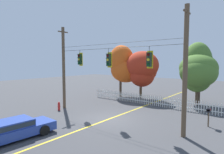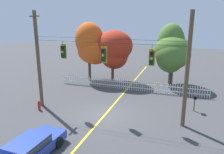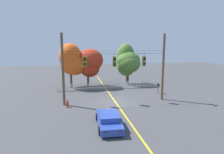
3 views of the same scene
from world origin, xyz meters
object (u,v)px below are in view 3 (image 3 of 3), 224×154
at_px(autumn_maple_near_fence, 71,60).
at_px(fire_hydrant, 67,104).
at_px(traffic_signal_northbound_primary, 85,62).
at_px(roadside_mailbox, 158,85).
at_px(traffic_signal_southbound_primary, 115,62).
at_px(autumn_maple_far_west, 126,61).
at_px(autumn_maple_mid, 90,63).
at_px(traffic_signal_westbound_side, 144,61).
at_px(parked_car, 109,119).
at_px(autumn_oak_far_east, 129,62).

bearing_deg(autumn_maple_near_fence, fire_hydrant, -92.96).
xyz_separation_m(traffic_signal_northbound_primary, roadside_mailbox, (10.04, 2.91, -3.70)).
xyz_separation_m(traffic_signal_southbound_primary, roadside_mailbox, (6.69, 2.91, -3.62)).
distance_m(traffic_signal_northbound_primary, autumn_maple_far_west, 12.57).
relative_size(autumn_maple_mid, fire_hydrant, 7.27).
relative_size(traffic_signal_northbound_primary, autumn_maple_mid, 0.24).
bearing_deg(traffic_signal_westbound_side, fire_hydrant, -174.16).
bearing_deg(traffic_signal_westbound_side, traffic_signal_northbound_primary, -180.00).
bearing_deg(traffic_signal_westbound_side, parked_car, -129.02).
height_order(parked_car, fire_hydrant, parked_car).
bearing_deg(autumn_maple_far_west, autumn_oak_far_east, -73.75).
relative_size(traffic_signal_westbound_side, autumn_oak_far_east, 0.28).
height_order(autumn_oak_far_east, parked_car, autumn_oak_far_east).
xyz_separation_m(traffic_signal_westbound_side, fire_hydrant, (-8.87, -0.91, -4.32)).
height_order(autumn_maple_near_fence, roadside_mailbox, autumn_maple_near_fence).
xyz_separation_m(parked_car, roadside_mailbox, (8.54, 9.54, 0.50)).
height_order(traffic_signal_southbound_primary, autumn_maple_near_fence, autumn_maple_near_fence).
xyz_separation_m(traffic_signal_southbound_primary, fire_hydrant, (-5.36, -0.91, -4.33)).
relative_size(fire_hydrant, roadside_mailbox, 0.60).
bearing_deg(parked_car, traffic_signal_northbound_primary, 102.77).
relative_size(autumn_maple_mid, autumn_oak_far_east, 1.09).
xyz_separation_m(traffic_signal_northbound_primary, autumn_oak_far_east, (7.65, 9.33, -1.12)).
bearing_deg(autumn_maple_near_fence, traffic_signal_northbound_primary, -80.33).
height_order(traffic_signal_southbound_primary, autumn_maple_far_west, autumn_maple_far_west).
distance_m(traffic_signal_westbound_side, autumn_maple_near_fence, 12.16).
height_order(traffic_signal_northbound_primary, traffic_signal_southbound_primary, same).
distance_m(traffic_signal_westbound_side, autumn_oak_far_east, 9.42).
xyz_separation_m(autumn_maple_near_fence, autumn_maple_mid, (2.78, 0.26, -0.48)).
xyz_separation_m(autumn_oak_far_east, fire_hydrant, (-9.65, -10.24, -3.28)).
height_order(autumn_maple_near_fence, autumn_oak_far_east, autumn_maple_near_fence).
xyz_separation_m(traffic_signal_northbound_primary, traffic_signal_southbound_primary, (3.35, 0.00, -0.07)).
height_order(traffic_signal_northbound_primary, roadside_mailbox, traffic_signal_northbound_primary).
distance_m(traffic_signal_southbound_primary, autumn_maple_far_west, 10.92).
bearing_deg(traffic_signal_northbound_primary, autumn_maple_mid, 81.96).
relative_size(traffic_signal_westbound_side, autumn_maple_mid, 0.25).
height_order(traffic_signal_southbound_primary, roadside_mailbox, traffic_signal_southbound_primary).
height_order(traffic_signal_westbound_side, fire_hydrant, traffic_signal_westbound_side).
xyz_separation_m(autumn_oak_far_east, roadside_mailbox, (2.39, -6.42, -2.58)).
distance_m(traffic_signal_northbound_primary, parked_car, 7.98).
xyz_separation_m(autumn_oak_far_east, autumn_maple_far_west, (-0.22, 0.76, 0.10)).
bearing_deg(parked_car, traffic_signal_southbound_primary, 74.39).
distance_m(traffic_signal_westbound_side, fire_hydrant, 9.91).
distance_m(autumn_maple_mid, fire_hydrant, 11.01).
distance_m(traffic_signal_southbound_primary, autumn_oak_far_east, 10.32).
relative_size(autumn_maple_near_fence, parked_car, 1.44).
height_order(autumn_maple_far_west, parked_car, autumn_maple_far_west).
bearing_deg(roadside_mailbox, parked_car, -131.84).
distance_m(autumn_maple_far_west, parked_car, 18.02).
bearing_deg(traffic_signal_westbound_side, autumn_maple_mid, 121.67).
xyz_separation_m(autumn_maple_mid, autumn_maple_far_west, (6.15, 1.03, 0.06)).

